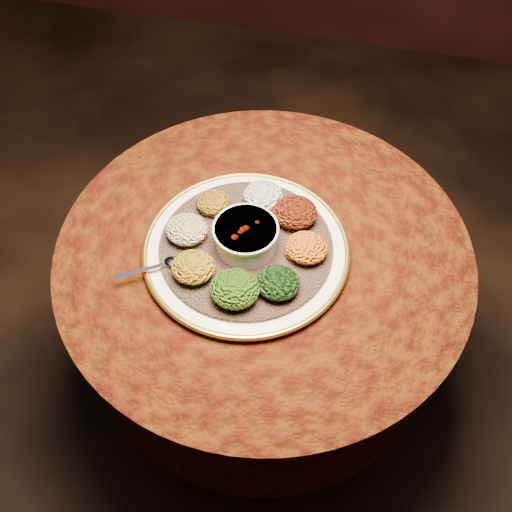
# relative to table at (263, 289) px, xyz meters

# --- Properties ---
(table) EXTENTS (0.96, 0.96, 0.73)m
(table) POSITION_rel_table_xyz_m (0.00, 0.00, 0.00)
(table) COLOR black
(table) RESTS_ON ground
(platter) EXTENTS (0.60, 0.60, 0.02)m
(platter) POSITION_rel_table_xyz_m (-0.04, -0.03, 0.19)
(platter) COLOR white
(platter) RESTS_ON table
(injera) EXTENTS (0.48, 0.48, 0.01)m
(injera) POSITION_rel_table_xyz_m (-0.04, -0.03, 0.20)
(injera) COLOR brown
(injera) RESTS_ON platter
(stew_bowl) EXTENTS (0.14, 0.14, 0.06)m
(stew_bowl) POSITION_rel_table_xyz_m (-0.04, -0.03, 0.24)
(stew_bowl) COLOR silver
(stew_bowl) RESTS_ON injera
(spoon) EXTENTS (0.14, 0.09, 0.01)m
(spoon) POSITION_rel_table_xyz_m (-0.19, -0.12, 0.21)
(spoon) COLOR silver
(spoon) RESTS_ON injera
(portion_ayib) EXTENTS (0.09, 0.09, 0.04)m
(portion_ayib) POSITION_rel_table_xyz_m (-0.03, 0.11, 0.23)
(portion_ayib) COLOR silver
(portion_ayib) RESTS_ON injera
(portion_kitfo) EXTENTS (0.10, 0.10, 0.05)m
(portion_kitfo) POSITION_rel_table_xyz_m (0.06, 0.07, 0.23)
(portion_kitfo) COLOR black
(portion_kitfo) RESTS_ON injera
(portion_tikil) EXTENTS (0.09, 0.09, 0.05)m
(portion_tikil) POSITION_rel_table_xyz_m (0.10, -0.02, 0.23)
(portion_tikil) COLOR #C26910
(portion_tikil) RESTS_ON injera
(portion_gomen) EXTENTS (0.09, 0.09, 0.04)m
(portion_gomen) POSITION_rel_table_xyz_m (0.06, -0.12, 0.23)
(portion_gomen) COLOR black
(portion_gomen) RESTS_ON injera
(portion_mixveg) EXTENTS (0.11, 0.10, 0.05)m
(portion_mixveg) POSITION_rel_table_xyz_m (-0.03, -0.16, 0.23)
(portion_mixveg) COLOR #B13E0B
(portion_mixveg) RESTS_ON injera
(portion_kik) EXTENTS (0.09, 0.09, 0.05)m
(portion_kik) POSITION_rel_table_xyz_m (-0.13, -0.13, 0.23)
(portion_kik) COLOR #B1860F
(portion_kik) RESTS_ON injera
(portion_timatim) EXTENTS (0.10, 0.09, 0.05)m
(portion_timatim) POSITION_rel_table_xyz_m (-0.17, -0.03, 0.23)
(portion_timatim) COLOR maroon
(portion_timatim) RESTS_ON injera
(portion_shiro) EXTENTS (0.08, 0.08, 0.04)m
(portion_shiro) POSITION_rel_table_xyz_m (-0.14, 0.06, 0.23)
(portion_shiro) COLOR #82570F
(portion_shiro) RESTS_ON injera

